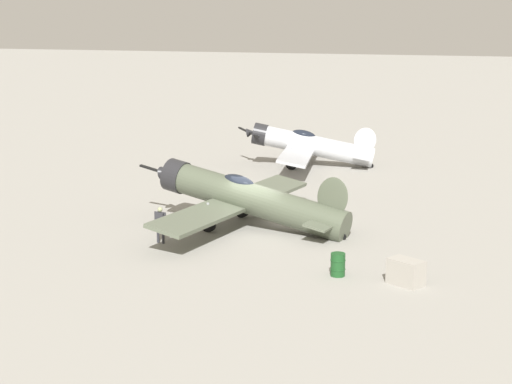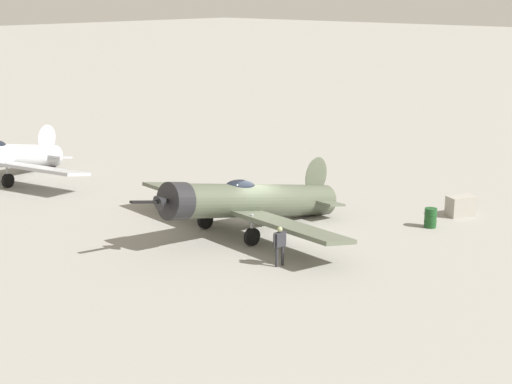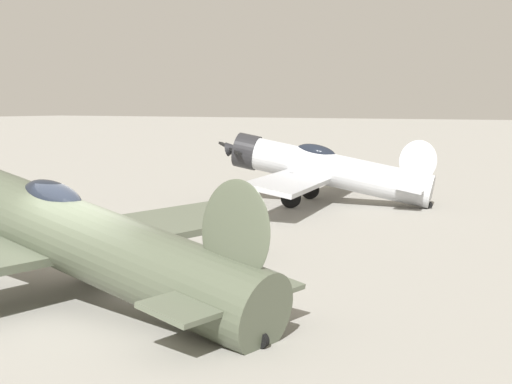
% 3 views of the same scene
% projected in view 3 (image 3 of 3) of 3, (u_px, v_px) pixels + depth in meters
% --- Properties ---
extents(ground_plane, '(400.00, 400.00, 0.00)m').
position_uv_depth(ground_plane, '(85.00, 307.00, 15.98)').
color(ground_plane, gray).
extents(airplane_foreground, '(12.97, 11.56, 3.23)m').
position_uv_depth(airplane_foreground, '(67.00, 235.00, 16.13)').
color(airplane_foreground, '#4C5442').
rests_on(airplane_foreground, ground_plane).
extents(airplane_mid_apron, '(13.14, 9.83, 2.96)m').
position_uv_depth(airplane_mid_apron, '(323.00, 169.00, 32.26)').
color(airplane_mid_apron, '#B7BABF').
rests_on(airplane_mid_apron, ground_plane).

